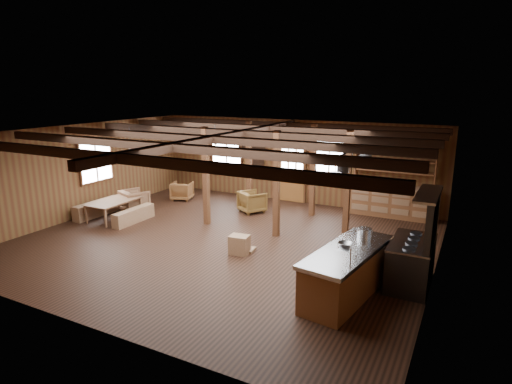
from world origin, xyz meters
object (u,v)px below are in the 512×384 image
(commercial_range, at_px, (414,256))
(armchair_b, at_px, (252,202))
(kitchen_island, at_px, (347,272))
(armchair_c, at_px, (135,201))
(armchair_a, at_px, (182,191))
(dining_table, at_px, (115,210))

(commercial_range, bearing_deg, armchair_b, 149.70)
(kitchen_island, relative_size, armchair_c, 3.38)
(armchair_a, bearing_deg, armchair_b, 158.13)
(kitchen_island, bearing_deg, armchair_b, 144.16)
(armchair_b, height_order, armchair_c, armchair_c)
(kitchen_island, height_order, armchair_c, kitchen_island)
(armchair_c, bearing_deg, commercial_range, -168.22)
(armchair_b, relative_size, armchair_c, 0.96)
(kitchen_island, relative_size, armchair_a, 3.79)
(kitchen_island, distance_m, armchair_b, 5.89)
(kitchen_island, height_order, dining_table, kitchen_island)
(kitchen_island, xyz_separation_m, commercial_range, (1.05, 1.06, 0.15))
(dining_table, height_order, armchair_b, armchair_b)
(kitchen_island, height_order, armchair_b, kitchen_island)
(commercial_range, distance_m, armchair_a, 8.78)
(armchair_b, distance_m, armchair_c, 3.74)
(commercial_range, height_order, armchair_b, commercial_range)
(kitchen_island, distance_m, dining_table, 7.67)
(armchair_a, xyz_separation_m, armchair_b, (2.90, -0.21, 0.02))
(dining_table, bearing_deg, kitchen_island, -103.10)
(armchair_a, distance_m, armchair_b, 2.90)
(commercial_range, distance_m, dining_table, 8.57)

